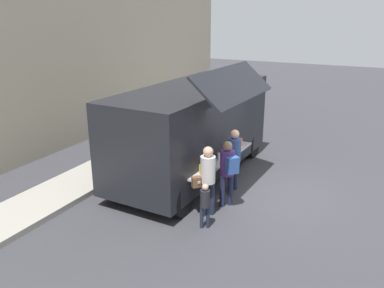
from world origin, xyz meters
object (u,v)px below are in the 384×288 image
(food_truck_main, at_px, (193,128))
(child_near_queue, at_px, (205,202))
(customer_rear_waiting, at_px, (207,175))
(trash_bin, at_px, (184,122))
(customer_front_ordering, at_px, (234,155))
(customer_mid_with_backpack, at_px, (228,167))

(food_truck_main, distance_m, child_near_queue, 3.31)
(customer_rear_waiting, bearing_deg, food_truck_main, -10.30)
(trash_bin, bearing_deg, child_near_queue, -148.45)
(food_truck_main, height_order, child_near_queue, food_truck_main)
(customer_rear_waiting, bearing_deg, child_near_queue, 156.07)
(customer_front_ordering, relative_size, child_near_queue, 1.61)
(customer_front_ordering, distance_m, customer_mid_with_backpack, 0.97)
(customer_front_ordering, height_order, customer_mid_with_backpack, customer_front_ordering)
(trash_bin, xyz_separation_m, customer_rear_waiting, (-5.96, -3.79, 0.57))
(food_truck_main, xyz_separation_m, customer_rear_waiting, (-2.15, -1.47, -0.45))
(customer_front_ordering, bearing_deg, food_truck_main, -11.92)
(customer_front_ordering, distance_m, customer_rear_waiting, 1.62)
(food_truck_main, relative_size, trash_bin, 6.31)
(customer_rear_waiting, distance_m, child_near_queue, 0.73)
(customer_front_ordering, bearing_deg, customer_rear_waiting, 95.04)
(food_truck_main, relative_size, customer_mid_with_backpack, 3.58)
(customer_mid_with_backpack, bearing_deg, customer_rear_waiting, 108.72)
(food_truck_main, bearing_deg, trash_bin, 33.64)
(customer_mid_with_backpack, bearing_deg, customer_front_ordering, -37.79)
(child_near_queue, bearing_deg, food_truck_main, -0.37)
(customer_front_ordering, xyz_separation_m, customer_rear_waiting, (-1.62, 0.06, 0.00))
(food_truck_main, xyz_separation_m, customer_mid_with_backpack, (-1.47, -1.73, -0.44))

